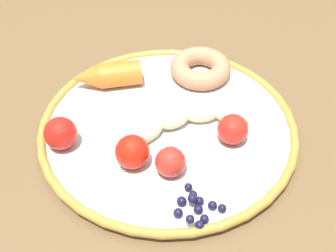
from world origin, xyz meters
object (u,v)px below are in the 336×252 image
(tomato_near, at_px, (60,133))
(tomato_mid, at_px, (170,162))
(banana, at_px, (176,124))
(tomato_far, at_px, (233,129))
(blueberry_pile, at_px, (196,207))
(donut, at_px, (200,68))
(dining_table, at_px, (178,164))
(tomato_extra, at_px, (132,152))
(plate, at_px, (168,128))
(carrot_orange, at_px, (107,76))

(tomato_near, distance_m, tomato_mid, 0.15)
(banana, distance_m, tomato_far, 0.08)
(blueberry_pile, xyz_separation_m, tomato_near, (0.20, -0.02, 0.01))
(donut, relative_size, tomato_mid, 2.42)
(banana, xyz_separation_m, tomato_near, (0.12, 0.09, 0.01))
(dining_table, xyz_separation_m, tomato_mid, (-0.03, 0.10, 0.12))
(dining_table, bearing_deg, tomato_extra, 80.59)
(blueberry_pile, relative_size, tomato_extra, 1.30)
(dining_table, height_order, tomato_mid, tomato_mid)
(plate, relative_size, tomato_mid, 9.29)
(tomato_mid, bearing_deg, tomato_extra, 8.35)
(banana, xyz_separation_m, tomato_far, (-0.07, -0.01, 0.01))
(banana, relative_size, donut, 1.69)
(tomato_near, xyz_separation_m, tomato_mid, (-0.15, -0.02, -0.00))
(dining_table, relative_size, blueberry_pile, 19.31)
(banana, distance_m, donut, 0.13)
(dining_table, xyz_separation_m, tomato_near, (0.12, 0.11, 0.12))
(plate, xyz_separation_m, tomato_near, (0.11, 0.09, 0.02))
(blueberry_pile, xyz_separation_m, tomato_far, (-0.00, -0.12, 0.01))
(banana, xyz_separation_m, carrot_orange, (0.13, -0.04, 0.01))
(plate, height_order, tomato_far, tomato_far)
(banana, height_order, donut, banana)
(carrot_orange, bearing_deg, plate, 160.98)
(blueberry_pile, relative_size, tomato_mid, 1.49)
(tomato_near, bearing_deg, carrot_orange, -86.25)
(plate, bearing_deg, tomato_mid, 116.90)
(dining_table, bearing_deg, carrot_orange, -7.75)
(carrot_orange, bearing_deg, tomato_near, 93.75)
(carrot_orange, relative_size, tomato_extra, 2.38)
(blueberry_pile, bearing_deg, plate, -52.29)
(plate, bearing_deg, tomato_extra, 81.84)
(blueberry_pile, bearing_deg, tomato_near, -6.51)
(carrot_orange, height_order, tomato_mid, tomato_mid)
(dining_table, distance_m, carrot_orange, 0.17)
(tomato_near, distance_m, tomato_extra, 0.10)
(banana, distance_m, tomato_extra, 0.08)
(plate, bearing_deg, dining_table, -103.50)
(carrot_orange, relative_size, donut, 1.13)
(tomato_mid, bearing_deg, plate, -63.10)
(dining_table, relative_size, tomato_far, 26.87)
(banana, height_order, tomato_mid, tomato_mid)
(plate, distance_m, donut, 0.12)
(plate, xyz_separation_m, banana, (-0.01, 0.00, 0.02))
(tomato_far, bearing_deg, tomato_mid, 58.89)
(blueberry_pile, height_order, tomato_near, tomato_near)
(carrot_orange, xyz_separation_m, tomato_near, (-0.01, 0.13, 0.00))
(banana, bearing_deg, carrot_orange, -18.36)
(tomato_near, bearing_deg, plate, -140.75)
(banana, height_order, tomato_far, tomato_far)
(tomato_mid, height_order, tomato_extra, tomato_extra)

